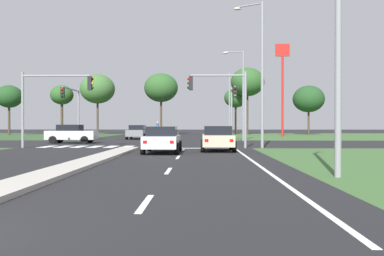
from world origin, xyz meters
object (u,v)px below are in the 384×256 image
object	(u,v)px
traffic_signal_far_left	(72,103)
street_lamp_second	(260,67)
car_white_near	(162,139)
car_beige_fourth	(218,138)
treeline_near	(9,97)
traffic_signal_near_left	(50,95)
treeline_fourth	(161,88)
treeline_fifth	(248,82)
street_lamp_fourth	(229,100)
street_lamp_third	(241,91)
treeline_sixth	(236,98)
traffic_signal_far_right	(233,103)
treeline_third	(98,89)
car_grey_third	(137,132)
street_lamp_near	(339,27)
treeline_seventh	(309,99)
traffic_signal_near_right	(223,96)
fastfood_pole_sign	(283,69)
treeline_second	(62,95)
pedestrian_at_median	(157,128)
car_silver_second	(71,134)

from	to	relation	value
traffic_signal_far_left	street_lamp_second	distance (m)	19.78
car_white_near	car_beige_fourth	size ratio (longest dim) A/B	1.02
traffic_signal_far_left	treeline_near	size ratio (longest dim) A/B	0.68
traffic_signal_near_left	traffic_signal_far_left	xyz separation A→B (m)	(-1.88, 11.23, 0.00)
treeline_fourth	treeline_fifth	size ratio (longest dim) A/B	0.93
street_lamp_fourth	traffic_signal_near_left	bearing A→B (deg)	-113.18
street_lamp_third	treeline_sixth	xyz separation A→B (m)	(1.69, 28.13, 1.02)
car_white_near	traffic_signal_far_right	size ratio (longest dim) A/B	0.85
treeline_third	treeline_fifth	size ratio (longest dim) A/B	0.92
car_grey_third	treeline_third	bearing A→B (deg)	-65.75
treeline_sixth	street_lamp_second	bearing A→B (deg)	-92.32
street_lamp_near	treeline_seventh	bearing A→B (deg)	76.85
traffic_signal_near_right	street_lamp_near	world-z (taller)	street_lamp_near
fastfood_pole_sign	treeline_second	size ratio (longest dim) A/B	1.51
street_lamp_third	treeline_second	xyz separation A→B (m)	(-26.56, 26.76, 1.40)
street_lamp_second	traffic_signal_near_left	bearing A→B (deg)	-179.95
street_lamp_fourth	traffic_signal_far_right	bearing A→B (deg)	-92.94
traffic_signal_far_left	street_lamp_near	xyz separation A→B (m)	(16.40, -27.02, 0.94)
car_beige_fourth	street_lamp_third	distance (m)	16.88
treeline_near	treeline_seventh	distance (m)	46.22
treeline_second	treeline_seventh	bearing A→B (deg)	-4.08
street_lamp_second	treeline_near	bearing A→B (deg)	132.89
treeline_seventh	fastfood_pole_sign	bearing A→B (deg)	-119.93
traffic_signal_far_right	treeline_sixth	distance (m)	29.74
car_beige_fourth	traffic_signal_near_left	bearing A→B (deg)	164.25
traffic_signal_far_left	treeline_seventh	xyz separation A→B (m)	(28.70, 25.64, 1.91)
car_grey_third	pedestrian_at_median	distance (m)	2.24
street_lamp_third	treeline_fourth	size ratio (longest dim) A/B	0.90
fastfood_pole_sign	treeline_fourth	xyz separation A→B (m)	(-17.00, 12.94, -1.24)
car_beige_fourth	street_lamp_fourth	world-z (taller)	street_lamp_fourth
car_silver_second	treeline_sixth	bearing A→B (deg)	153.82
car_beige_fourth	street_lamp_second	xyz separation A→B (m)	(2.98, 3.20, 4.70)
traffic_signal_near_left	street_lamp_second	world-z (taller)	street_lamp_second
traffic_signal_near_left	treeline_sixth	world-z (taller)	treeline_sixth
car_beige_fourth	street_lamp_third	size ratio (longest dim) A/B	0.49
car_silver_second	fastfood_pole_sign	xyz separation A→B (m)	(21.57, 19.40, 7.93)
traffic_signal_far_left	treeline_near	bearing A→B (deg)	124.96
car_beige_fourth	treeline_second	xyz separation A→B (m)	(-23.61, 42.85, 5.55)
traffic_signal_near_right	treeline_fifth	bearing A→B (deg)	81.41
treeline_sixth	car_white_near	bearing A→B (deg)	-99.62
traffic_signal_far_left	treeline_seventh	world-z (taller)	treeline_seventh
treeline_third	treeline_fourth	bearing A→B (deg)	3.51
car_silver_second	treeline_second	bearing A→B (deg)	-160.42
traffic_signal_far_left	street_lamp_second	world-z (taller)	street_lamp_second
car_white_near	fastfood_pole_sign	size ratio (longest dim) A/B	0.37
car_beige_fourth	traffic_signal_far_left	xyz separation A→B (m)	(-13.20, 14.42, 2.84)
car_white_near	car_grey_third	xyz separation A→B (m)	(-4.81, 22.55, 0.02)
treeline_third	treeline_fifth	bearing A→B (deg)	-1.54
street_lamp_near	treeline_near	bearing A→B (deg)	123.07
street_lamp_fourth	treeline_third	xyz separation A→B (m)	(-20.73, 5.05, 2.10)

